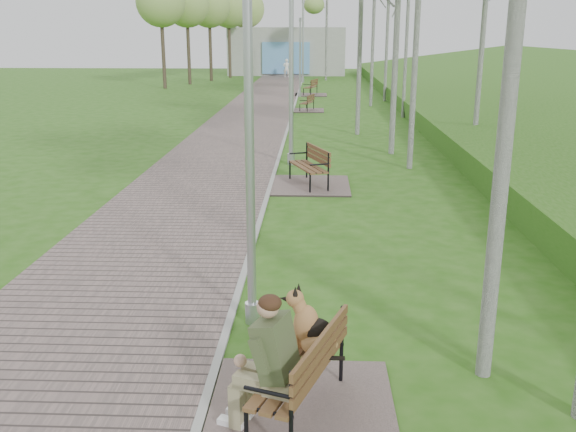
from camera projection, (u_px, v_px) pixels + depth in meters
name	position (u px, v px, depth m)	size (l,w,h in m)	color
ground	(224.00, 343.00, 7.90)	(120.00, 120.00, 0.00)	#265911
walkway	(252.00, 117.00, 28.60)	(3.50, 67.00, 0.04)	#635450
kerb	(291.00, 117.00, 28.52)	(0.10, 67.00, 0.05)	#999993
building_north	(287.00, 51.00, 56.33)	(10.00, 5.20, 4.00)	#9E9E99
bench_main	(292.00, 376.00, 6.24)	(1.87, 2.08, 1.63)	#635450
bench_second	(308.00, 177.00, 15.80)	(1.95, 2.17, 1.20)	#635450
bench_third	(307.00, 107.00, 30.78)	(1.55, 1.72, 0.95)	#635450
bench_far	(310.00, 91.00, 38.31)	(1.89, 2.10, 1.16)	#635450
lamp_post_near	(250.00, 151.00, 7.80)	(0.19, 0.19, 4.90)	#A3A6AC
lamp_post_second	(291.00, 72.00, 17.69)	(0.22, 0.22, 5.60)	#A3A6AC
lamp_post_third	(300.00, 60.00, 36.86)	(0.17, 0.17, 4.42)	#A3A6AC
lamp_post_far	(303.00, 44.00, 47.08)	(0.23, 0.23, 5.91)	#A3A6AC
pedestrian_near	(286.00, 68.00, 52.53)	(0.55, 0.36, 1.51)	white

